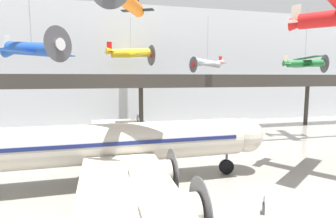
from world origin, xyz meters
TOP-DOWN VIEW (x-y plane):
  - ground_plane at (0.00, 0.00)m, footprint 260.00×260.00m
  - hangar_back_wall at (0.00, 34.74)m, footprint 140.00×3.00m
  - mezzanine_walkway at (0.00, 24.69)m, footprint 110.00×3.20m
  - airliner_silver_main at (-5.17, 5.70)m, footprint 27.66×31.25m
  - suspended_plane_orange_highwing at (-3.63, 3.67)m, footprint 6.99×6.09m
  - suspended_plane_green_biplane at (21.58, 16.46)m, footprint 5.93×6.99m
  - suspended_plane_blue_trainer at (-12.09, 13.32)m, footprint 7.79×8.40m
  - suspended_plane_silver_racer at (10.25, 24.08)m, footprint 5.71×6.89m
  - suspended_plane_yellow_lowwing at (-1.27, 27.77)m, footprint 7.94×9.57m
  - info_sign_pedestal at (4.38, -0.99)m, footprint 0.46×0.67m

SIDE VIEW (x-z plane):
  - ground_plane at x=0.00m, z-range 0.00..0.00m
  - info_sign_pedestal at x=4.38m, z-range -0.17..1.08m
  - airliner_silver_main at x=-5.17m, z-range -1.32..8.05m
  - mezzanine_walkway at x=0.00m, z-range 2.88..11.90m
  - suspended_plane_green_biplane at x=21.58m, z-range 6.19..14.84m
  - hangar_back_wall at x=0.00m, z-range 0.00..21.46m
  - suspended_plane_silver_racer at x=10.25m, z-range 6.49..15.05m
  - suspended_plane_blue_trainer at x=-12.09m, z-range 7.32..15.25m
  - suspended_plane_yellow_lowwing at x=-1.27m, z-range 8.68..16.09m
  - suspended_plane_orange_highwing at x=-3.63m, z-range 11.06..16.48m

